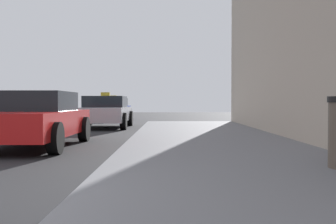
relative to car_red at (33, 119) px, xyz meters
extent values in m
cube|color=slate|center=(4.19, -6.20, -0.57)|extent=(4.00, 32.00, 0.15)
cube|color=red|center=(0.00, -0.05, -0.10)|extent=(1.84, 4.40, 0.55)
cube|color=black|center=(0.00, 0.17, 0.40)|extent=(1.62, 1.98, 0.45)
cylinder|color=black|center=(0.92, -1.46, -0.33)|extent=(0.22, 0.64, 0.64)
cylinder|color=black|center=(0.92, 1.36, -0.33)|extent=(0.22, 0.64, 0.64)
cylinder|color=black|center=(-0.92, 1.36, -0.33)|extent=(0.22, 0.64, 0.64)
cube|color=#B7B7BF|center=(0.56, 7.33, -0.10)|extent=(1.80, 4.19, 0.55)
cube|color=black|center=(0.56, 7.54, 0.40)|extent=(1.58, 1.89, 0.45)
cube|color=yellow|center=(0.56, 7.54, 0.70)|extent=(0.36, 0.14, 0.16)
cylinder|color=black|center=(1.46, 5.98, -0.33)|extent=(0.22, 0.64, 0.64)
cylinder|color=black|center=(-0.34, 5.98, -0.33)|extent=(0.22, 0.64, 0.64)
cylinder|color=black|center=(1.46, 8.67, -0.33)|extent=(0.22, 0.64, 0.64)
cylinder|color=black|center=(-0.34, 8.67, -0.33)|extent=(0.22, 0.64, 0.64)
cube|color=#233899|center=(-0.14, 15.29, -0.10)|extent=(1.74, 4.14, 0.55)
cube|color=black|center=(-0.14, 15.50, 0.40)|extent=(1.53, 1.86, 0.45)
cube|color=yellow|center=(-0.14, 15.50, 0.70)|extent=(0.36, 0.14, 0.16)
cylinder|color=black|center=(0.73, 13.97, -0.33)|extent=(0.22, 0.64, 0.64)
cylinder|color=black|center=(-1.00, 13.97, -0.33)|extent=(0.22, 0.64, 0.64)
cylinder|color=black|center=(0.73, 16.61, -0.33)|extent=(0.22, 0.64, 0.64)
cylinder|color=black|center=(-1.00, 16.61, -0.33)|extent=(0.22, 0.64, 0.64)
camera|label=1|loc=(3.11, -9.63, 0.37)|focal=45.11mm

